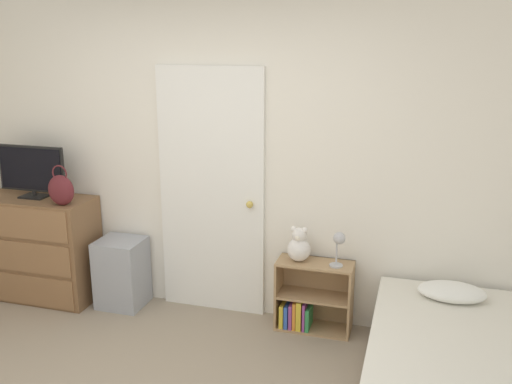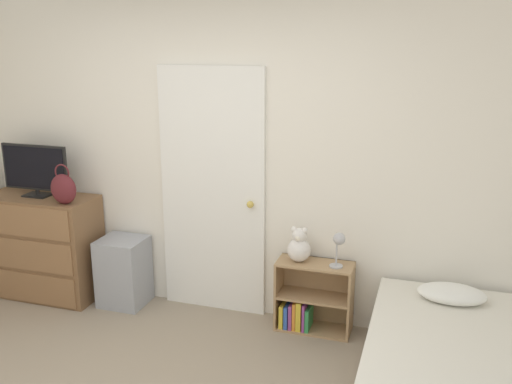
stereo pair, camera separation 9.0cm
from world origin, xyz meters
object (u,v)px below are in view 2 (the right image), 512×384
Objects in this scene: dresser at (43,246)px; bookshelf at (309,302)px; handbag at (63,189)px; desk_lamp at (339,243)px; tv at (35,170)px; teddy_bear at (299,247)px; storage_bin at (124,271)px.

dresser reaches higher than bookshelf.
handbag reaches higher than desk_lamp.
desk_lamp is (0.22, -0.04, 0.53)m from bookshelf.
dresser is 0.68m from tv.
teddy_bear is 0.32m from desk_lamp.
bookshelf is (1.60, 0.05, -0.06)m from storage_bin.
handbag is at bearing -18.53° from dresser.
bookshelf is at bearing 2.09° from tv.
dresser is 2.28m from teddy_bear.
handbag is 0.57× the size of storage_bin.
storage_bin is at bearing -179.69° from desk_lamp.
bookshelf is (2.36, 0.10, -0.22)m from dresser.
bookshelf is at bearing 1.88° from storage_bin.
teddy_bear is at bearing 173.25° from desk_lamp.
handbag is 0.57× the size of bookshelf.
storage_bin is 1.56m from teddy_bear.
bookshelf is 2.13× the size of teddy_bear.
dresser reaches higher than desk_lamp.
bookshelf is (2.00, 0.22, -0.80)m from handbag.
tv is at bearing -177.48° from storage_bin.
storage_bin is (0.76, 0.05, -0.16)m from dresser.
storage_bin is (0.40, 0.17, -0.74)m from handbag.
teddy_bear and desk_lamp have the same top height.
dresser is at bearing -176.24° from storage_bin.
bookshelf is at bearing 6.34° from handbag.
dresser is at bearing -177.58° from teddy_bear.
teddy_bear is at bearing 2.01° from tv.
teddy_bear reaches higher than bookshelf.
teddy_bear is (-0.09, -0.01, 0.45)m from bookshelf.
bookshelf is 0.46m from teddy_bear.
desk_lamp is (2.22, 0.18, -0.28)m from handbag.
storage_bin is (0.77, 0.03, -0.84)m from tv.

